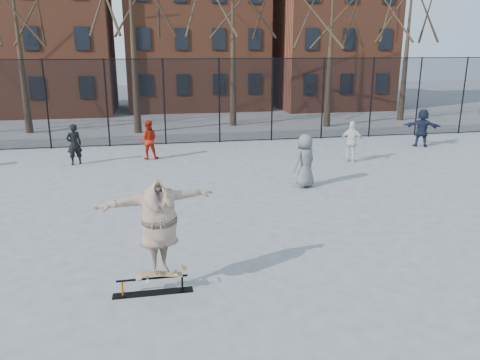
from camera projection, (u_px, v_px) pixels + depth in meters
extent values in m
plane|color=slate|center=(253.00, 258.00, 10.33)|extent=(100.00, 100.00, 0.00)
cube|color=black|center=(153.00, 293.00, 8.85)|extent=(1.50, 0.23, 0.01)
cylinder|color=#D9590C|center=(122.00, 288.00, 8.70)|extent=(0.04, 0.04, 0.31)
cylinder|color=black|center=(182.00, 283.00, 8.91)|extent=(0.04, 0.04, 0.31)
cylinder|color=black|center=(152.00, 278.00, 8.76)|extent=(1.32, 0.04, 0.04)
imported|color=#653990|center=(159.00, 227.00, 8.52)|extent=(2.27, 1.17, 1.78)
imported|color=black|center=(74.00, 144.00, 18.32)|extent=(0.69, 0.58, 1.62)
imported|color=#9E1E0D|center=(148.00, 140.00, 19.22)|extent=(0.81, 0.65, 1.61)
imported|color=silver|center=(352.00, 142.00, 18.69)|extent=(1.03, 0.87, 1.66)
imported|color=#1A2134|center=(422.00, 128.00, 21.66)|extent=(1.69, 1.21, 1.76)
imported|color=#5C5D60|center=(305.00, 161.00, 15.33)|extent=(1.03, 0.92, 1.77)
cylinder|color=black|center=(47.00, 105.00, 20.87)|extent=(0.07, 0.07, 4.00)
cylinder|color=black|center=(107.00, 103.00, 21.34)|extent=(0.07, 0.07, 4.00)
cylinder|color=black|center=(164.00, 102.00, 21.81)|extent=(0.07, 0.07, 4.00)
cylinder|color=black|center=(219.00, 101.00, 22.28)|extent=(0.07, 0.07, 4.00)
cylinder|color=black|center=(272.00, 100.00, 22.75)|extent=(0.07, 0.07, 4.00)
cylinder|color=black|center=(323.00, 99.00, 23.22)|extent=(0.07, 0.07, 4.00)
cylinder|color=black|center=(371.00, 98.00, 23.69)|extent=(0.07, 0.07, 4.00)
cylinder|color=black|center=(418.00, 97.00, 24.17)|extent=(0.07, 0.07, 4.00)
cylinder|color=black|center=(463.00, 96.00, 24.64)|extent=(0.07, 0.07, 4.00)
cube|color=black|center=(194.00, 102.00, 22.06)|extent=(34.00, 0.01, 4.00)
cylinder|color=black|center=(193.00, 59.00, 21.52)|extent=(34.00, 0.04, 0.04)
cone|color=black|center=(27.00, 89.00, 24.97)|extent=(0.40, 0.40, 4.62)
cone|color=black|center=(131.00, 90.00, 24.74)|extent=(0.40, 0.40, 4.62)
cone|color=black|center=(229.00, 86.00, 26.96)|extent=(0.40, 0.40, 4.62)
cone|color=black|center=(328.00, 86.00, 26.73)|extent=(0.40, 0.40, 4.62)
cone|color=black|center=(404.00, 83.00, 28.96)|extent=(0.40, 0.40, 4.62)
cube|color=brown|center=(41.00, 24.00, 31.61)|extent=(9.00, 7.00, 12.00)
cube|color=brown|center=(196.00, 18.00, 33.38)|extent=(10.00, 7.00, 13.00)
cube|color=brown|center=(328.00, 33.00, 35.46)|extent=(8.00, 7.00, 11.00)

